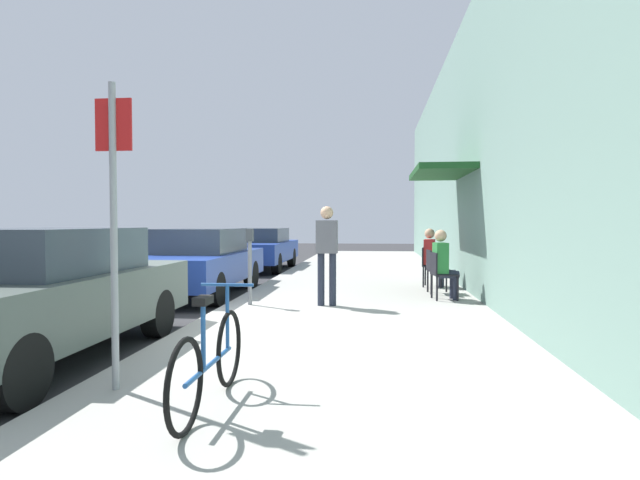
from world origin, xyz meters
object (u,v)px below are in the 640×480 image
parked_car_2 (261,248)px  cafe_chair_1 (435,268)px  parking_meter (250,261)px  cafe_chair_2 (429,264)px  cafe_chair_0 (440,272)px  pedestrian_standing (327,247)px  bicycle_0 (210,361)px  seated_patron_0 (444,262)px  street_sign (114,211)px  seated_patron_2 (432,255)px  parked_car_1 (199,261)px  parked_car_0 (38,294)px

parked_car_2 → cafe_chair_1: size_ratio=5.06×
parking_meter → cafe_chair_2: parking_meter is taller
cafe_chair_0 → pedestrian_standing: size_ratio=0.51×
bicycle_0 → cafe_chair_2: 8.15m
bicycle_0 → seated_patron_0: 6.37m
parked_car_2 → bicycle_0: parked_car_2 is taller
street_sign → seated_patron_0: bearing=57.9°
seated_patron_2 → seated_patron_0: bearing=-90.0°
street_sign → cafe_chair_0: size_ratio=2.99×
parked_car_1 → street_sign: 6.62m
cafe_chair_2 → seated_patron_2: bearing=-12.0°
seated_patron_2 → cafe_chair_1: bearing=-93.2°
street_sign → cafe_chair_1: (3.40, 6.34, -1.02)m
pedestrian_standing → cafe_chair_2: bearing=54.8°
parked_car_0 → parking_meter: (1.55, 3.39, 0.13)m
parked_car_0 → parking_meter: parked_car_0 is taller
parked_car_0 → cafe_chair_2: (4.90, 6.30, -0.13)m
cafe_chair_0 → parked_car_0: bearing=-138.3°
cafe_chair_0 → seated_patron_0: seated_patron_0 is taller
parked_car_1 → cafe_chair_2: 5.01m
bicycle_0 → cafe_chair_0: bearing=67.1°
cafe_chair_0 → cafe_chair_1: size_ratio=1.00×
street_sign → cafe_chair_1: bearing=61.8°
parking_meter → cafe_chair_1: (3.35, 1.81, -0.26)m
street_sign → seated_patron_2: size_ratio=2.02×
parked_car_0 → pedestrian_standing: (2.88, 3.44, 0.36)m
parking_meter → parked_car_1: bearing=129.9°
parked_car_0 → cafe_chair_2: parked_car_0 is taller
seated_patron_0 → parked_car_2: bearing=126.3°
parked_car_2 → seated_patron_0: (4.96, -6.74, 0.10)m
seated_patron_0 → cafe_chair_1: (-0.06, 0.82, -0.19)m
parked_car_1 → bicycle_0: parked_car_1 is taller
street_sign → cafe_chair_1: size_ratio=2.99×
cafe_chair_2 → seated_patron_2: seated_patron_2 is taller
seated_patron_0 → cafe_chair_2: bearing=91.7°
bicycle_0 → seated_patron_2: bearing=72.0°
seated_patron_0 → cafe_chair_2: seated_patron_0 is taller
parked_car_1 → cafe_chair_0: bearing=-10.1°
parking_meter → seated_patron_2: bearing=40.4°
bicycle_0 → cafe_chair_2: bearing=72.4°
cafe_chair_0 → cafe_chair_1: same height
parking_meter → cafe_chair_1: 3.82m
cafe_chair_2 → seated_patron_0: bearing=-88.3°
bicycle_0 → parked_car_2: bearing=101.0°
street_sign → parking_meter: bearing=89.4°
seated_patron_0 → pedestrian_standing: (-2.08, -0.94, 0.30)m
pedestrian_standing → bicycle_0: bearing=-95.1°
bicycle_0 → seated_patron_2: seated_patron_2 is taller
cafe_chair_1 → parked_car_2: bearing=129.6°
parking_meter → cafe_chair_0: bearing=16.3°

